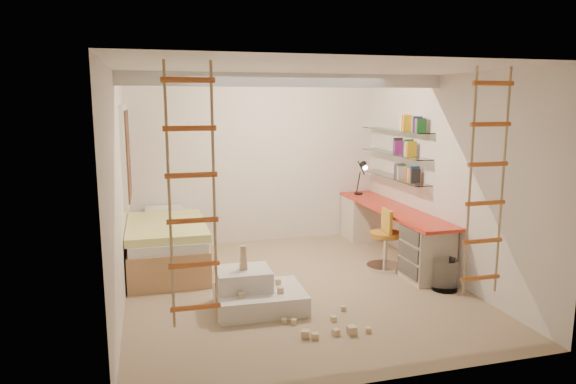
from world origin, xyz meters
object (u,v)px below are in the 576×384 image
object	(u,v)px
desk	(391,230)
play_platform	(255,293)
bed	(167,244)
swivel_chair	(385,247)

from	to	relation	value
desk	play_platform	distance (m)	2.68
bed	desk	bearing A→B (deg)	-6.49
play_platform	bed	bearing A→B (deg)	117.54
desk	swivel_chair	bearing A→B (deg)	-123.07
bed	play_platform	world-z (taller)	bed
bed	play_platform	bearing A→B (deg)	-62.46
swivel_chair	play_platform	xyz separation A→B (m)	(-1.99, -0.85, -0.14)
desk	swivel_chair	size ratio (longest dim) A/B	3.35
desk	play_platform	xyz separation A→B (m)	(-2.31, -1.34, -0.24)
desk	bed	world-z (taller)	desk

